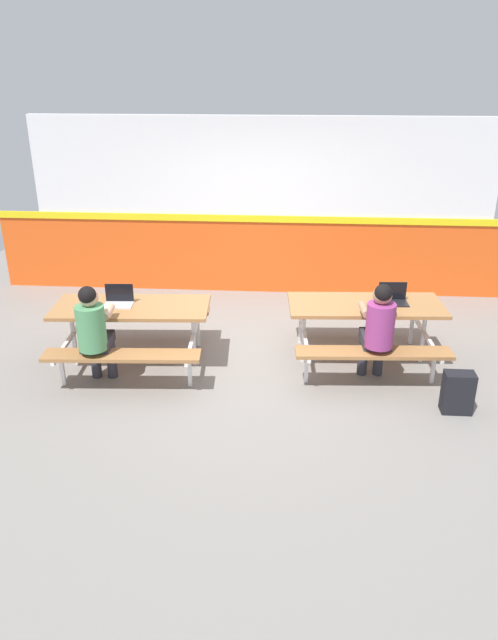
{
  "coord_description": "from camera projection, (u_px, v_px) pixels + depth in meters",
  "views": [
    {
      "loc": [
        0.46,
        -6.34,
        3.27
      ],
      "look_at": [
        0.0,
        -0.05,
        0.55
      ],
      "focal_mm": 33.56,
      "sensor_mm": 36.0,
      "label": 1
    }
  ],
  "objects": [
    {
      "name": "accent_backdrop",
      "position": [
        261.0,
        211.0,
        8.85
      ],
      "size": [
        8.0,
        0.14,
        2.6
      ],
      "color": "#E55119",
      "rests_on": "ground"
    },
    {
      "name": "picnic_table_left",
      "position": [
        132.0,
        319.0,
        6.83
      ],
      "size": [
        1.8,
        1.65,
        0.74
      ],
      "color": "#9E6B3D",
      "rests_on": "ground"
    },
    {
      "name": "backpack_dark",
      "position": [
        457.0,
        393.0,
        6.02
      ],
      "size": [
        0.3,
        0.22,
        0.44
      ],
      "color": "black",
      "rests_on": "ground"
    },
    {
      "name": "ground_plane",
      "position": [
        249.0,
        361.0,
        7.14
      ],
      "size": [
        10.0,
        10.0,
        0.02
      ],
      "primitive_type": "cube",
      "color": "gray"
    },
    {
      "name": "laptop_dark",
      "position": [
        393.0,
        299.0,
        6.84
      ],
      "size": [
        0.33,
        0.24,
        0.22
      ],
      "color": "black",
      "rests_on": "picnic_table_right"
    },
    {
      "name": "laptop_silver",
      "position": [
        119.0,
        301.0,
        6.78
      ],
      "size": [
        0.33,
        0.24,
        0.22
      ],
      "color": "silver",
      "rests_on": "picnic_table_left"
    },
    {
      "name": "student_further",
      "position": [
        378.0,
        326.0,
        6.33
      ],
      "size": [
        0.38,
        0.53,
        1.21
      ],
      "color": "#2D2D38",
      "rests_on": "ground"
    },
    {
      "name": "student_nearer",
      "position": [
        94.0,
        328.0,
        6.27
      ],
      "size": [
        0.38,
        0.53,
        1.21
      ],
      "color": "#2D2D38",
      "rests_on": "ground"
    },
    {
      "name": "picnic_table_right",
      "position": [
        365.0,
        317.0,
        6.89
      ],
      "size": [
        1.8,
        1.65,
        0.74
      ],
      "color": "#9E6B3D",
      "rests_on": "ground"
    }
  ]
}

